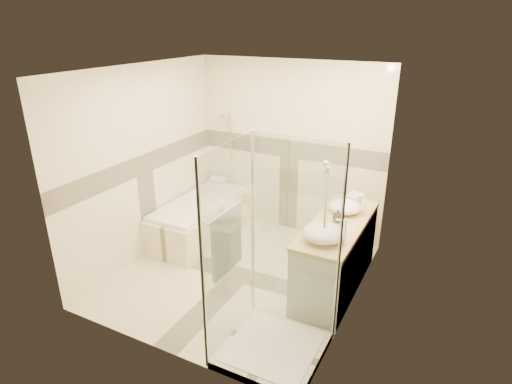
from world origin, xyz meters
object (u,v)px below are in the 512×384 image
at_px(vessel_sink_near, 345,207).
at_px(amenity_bottle_a, 338,216).
at_px(bathtub, 200,217).
at_px(amenity_bottle_b, 338,216).
at_px(vanity, 336,255).
at_px(vessel_sink_far, 323,233).
at_px(shower_enclosure, 266,302).

xyz_separation_m(vessel_sink_near, amenity_bottle_a, (0.00, -0.27, -0.00)).
distance_m(bathtub, amenity_bottle_b, 2.24).
relative_size(bathtub, amenity_bottle_b, 12.23).
relative_size(vanity, vessel_sink_near, 4.27).
bearing_deg(vanity, bathtub, 170.75).
bearing_deg(vessel_sink_near, bathtub, 178.49).
distance_m(vessel_sink_far, amenity_bottle_a, 0.51).
height_order(bathtub, vanity, vanity).
bearing_deg(vessel_sink_near, vanity, -86.11).
height_order(vanity, amenity_bottle_b, amenity_bottle_b).
bearing_deg(vanity, amenity_bottle_a, 129.47).
relative_size(amenity_bottle_a, amenity_bottle_b, 1.03).
height_order(vanity, amenity_bottle_a, amenity_bottle_a).
relative_size(shower_enclosure, vessel_sink_near, 5.38).
bearing_deg(bathtub, vessel_sink_far, -21.44).
distance_m(bathtub, amenity_bottle_a, 2.24).
distance_m(vanity, vessel_sink_near, 0.58).
bearing_deg(shower_enclosure, bathtub, 138.90).
distance_m(bathtub, vanity, 2.18).
bearing_deg(vanity, vessel_sink_near, 93.89).
distance_m(amenity_bottle_a, amenity_bottle_b, 0.01).
bearing_deg(vanity, shower_enclosure, -102.97).
xyz_separation_m(bathtub, shower_enclosure, (1.86, -1.62, 0.20)).
bearing_deg(bathtub, amenity_bottle_a, -8.69).
distance_m(shower_enclosure, amenity_bottle_b, 1.38).
xyz_separation_m(vanity, amenity_bottle_a, (-0.02, 0.02, 0.50)).
xyz_separation_m(vanity, shower_enclosure, (-0.29, -1.27, 0.08)).
height_order(amenity_bottle_a, amenity_bottle_b, amenity_bottle_a).
distance_m(vanity, vessel_sink_far, 0.71).
bearing_deg(bathtub, amenity_bottle_b, -8.89).
height_order(vanity, vessel_sink_far, vessel_sink_far).
relative_size(shower_enclosure, vessel_sink_far, 4.70).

